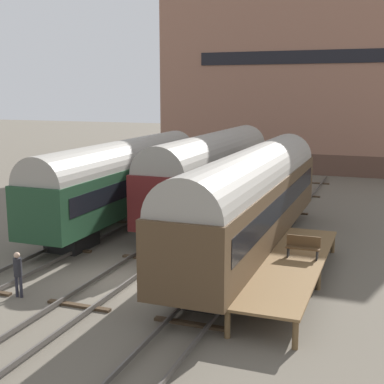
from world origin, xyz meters
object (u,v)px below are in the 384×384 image
train_car_maroon (212,170)px  person_worker (18,270)px  bench (303,246)px  train_car_brown (252,195)px  train_car_green (123,177)px

train_car_maroon → person_worker: (-2.68, -15.44, -1.89)m
train_car_maroon → person_worker: train_car_maroon is taller
train_car_maroon → bench: (7.29, -9.82, -1.46)m
train_car_brown → person_worker: 11.13m
train_car_maroon → bench: bearing=-53.4°
train_car_brown → bench: bearing=-43.7°
train_car_green → person_worker: train_car_green is taller
train_car_maroon → bench: size_ratio=12.21×
train_car_green → bench: bearing=-28.4°
train_car_brown → person_worker: train_car_brown is taller
bench → person_worker: bearing=-150.6°
train_car_green → train_car_brown: bearing=-22.1°
train_car_green → person_worker: bearing=-81.8°
person_worker → train_car_maroon: bearing=80.1°
train_car_brown → person_worker: (-7.09, -8.37, -1.87)m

